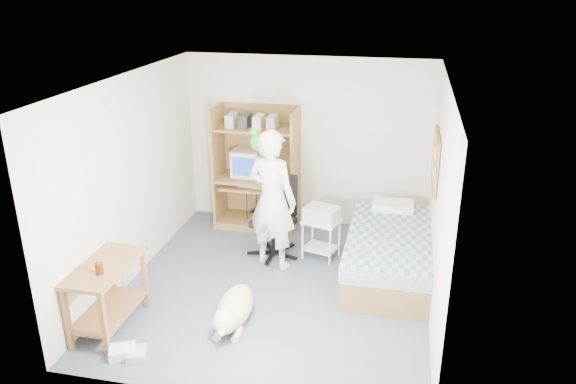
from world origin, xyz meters
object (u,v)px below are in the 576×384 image
(dog, at_px, (234,309))
(person, at_px, (272,200))
(computer_hutch, at_px, (257,173))
(bed, at_px, (389,252))
(side_desk, at_px, (107,287))
(printer_cart, at_px, (321,233))
(office_chair, at_px, (276,227))

(dog, bearing_deg, person, 83.73)
(computer_hutch, distance_m, bed, 2.35)
(person, bearing_deg, side_desk, 70.76)
(person, bearing_deg, printer_cart, -131.09)
(printer_cart, bearing_deg, side_desk, -117.60)
(bed, xyz_separation_m, printer_cart, (-0.90, 0.25, 0.07))
(dog, relative_size, printer_cart, 2.07)
(computer_hutch, bearing_deg, side_desk, -106.14)
(printer_cart, bearing_deg, person, -134.42)
(side_desk, xyz_separation_m, person, (1.37, 1.73, 0.42))
(bed, bearing_deg, printer_cart, 164.61)
(person, bearing_deg, bed, -157.61)
(person, bearing_deg, computer_hutch, -47.67)
(computer_hutch, xyz_separation_m, bed, (2.00, -1.12, -0.53))
(person, height_order, dog, person)
(office_chair, bearing_deg, person, -65.24)
(computer_hutch, xyz_separation_m, printer_cart, (1.10, -0.87, -0.46))
(computer_hutch, xyz_separation_m, office_chair, (0.49, -0.90, -0.43))
(dog, bearing_deg, bed, 40.68)
(bed, xyz_separation_m, office_chair, (-1.51, 0.22, 0.10))
(office_chair, xyz_separation_m, printer_cart, (0.61, 0.03, -0.03))
(side_desk, relative_size, person, 0.55)
(computer_hutch, height_order, dog, computer_hutch)
(side_desk, bearing_deg, computer_hutch, 73.86)
(computer_hutch, xyz_separation_m, side_desk, (-0.85, -2.94, -0.33))
(bed, relative_size, office_chair, 1.85)
(bed, bearing_deg, computer_hutch, 150.71)
(dog, height_order, printer_cart, printer_cart)
(computer_hutch, distance_m, person, 1.32)
(bed, distance_m, person, 1.61)
(computer_hutch, relative_size, side_desk, 1.80)
(bed, distance_m, side_desk, 3.39)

